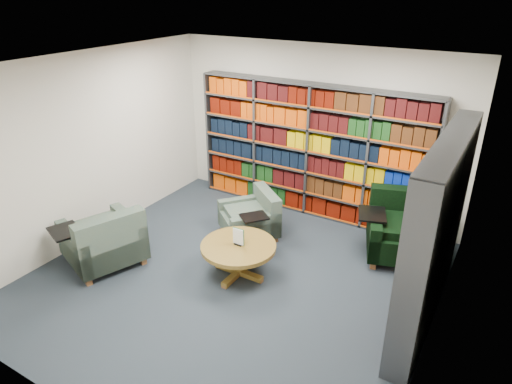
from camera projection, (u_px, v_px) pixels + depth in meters
The scene contains 7 objects.
room_shell at pixel (231, 184), 5.58m from camera, with size 5.02×5.02×2.82m.
bookshelf_back at pixel (310, 151), 7.53m from camera, with size 4.00×0.28×2.20m.
bookshelf_right at pixel (436, 233), 5.09m from camera, with size 0.28×2.50×2.20m.
chair_teal_left at pixel (253, 218), 7.12m from camera, with size 1.11×1.11×0.72m.
chair_green_right at pixel (403, 230), 6.62m from camera, with size 1.33×1.27×0.91m.
chair_teal_front at pixel (105, 243), 6.33m from camera, with size 1.23×1.28×0.87m.
coffee_table at pixel (238, 251), 6.09m from camera, with size 1.01×1.01×0.71m.
Camera 1 is at (2.87, -4.23, 3.67)m, focal length 32.00 mm.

